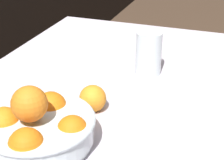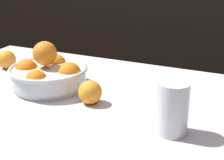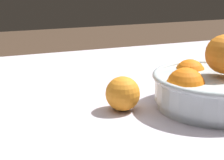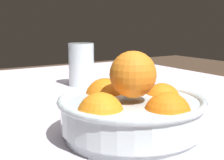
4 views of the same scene
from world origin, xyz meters
name	(u,v)px [view 4 (image 4 of 4)]	position (x,y,z in m)	size (l,w,h in m)	color
dining_table	(124,125)	(0.00, 0.00, 0.68)	(1.37, 1.02, 0.76)	silver
fruit_bowl	(131,110)	(-0.23, 0.14, 0.80)	(0.26, 0.26, 0.15)	silver
juice_glass	(81,67)	(0.22, 0.01, 0.82)	(0.08, 0.08, 0.13)	#F4A314
orange_loose_front	(105,94)	(-0.05, 0.09, 0.79)	(0.07, 0.07, 0.07)	orange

